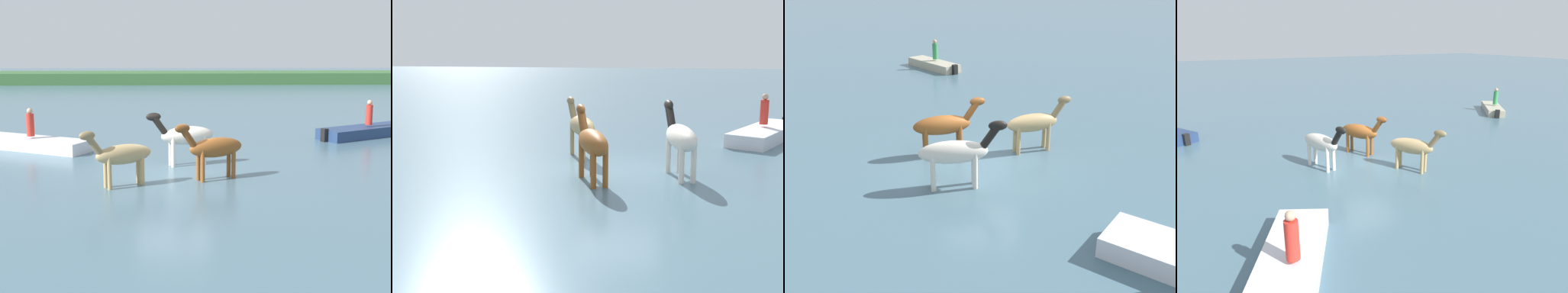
# 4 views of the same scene
# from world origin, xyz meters

# --- Properties ---
(ground_plane) EXTENTS (157.44, 157.44, 0.00)m
(ground_plane) POSITION_xyz_m (0.00, 0.00, 0.00)
(ground_plane) COLOR #476675
(horse_mid_herd) EXTENTS (2.59, 1.18, 2.02)m
(horse_mid_herd) POSITION_xyz_m (0.43, 1.74, 1.11)
(horse_mid_herd) COLOR silver
(horse_mid_herd) RESTS_ON ground_plane
(horse_dun_straggler) EXTENTS (2.29, 1.53, 1.88)m
(horse_dun_straggler) POSITION_xyz_m (-1.62, -1.44, 1.04)
(horse_dun_straggler) COLOR tan
(horse_dun_straggler) RESTS_ON ground_plane
(horse_dark_mare) EXTENTS (2.43, 1.46, 1.96)m
(horse_dark_mare) POSITION_xyz_m (1.35, -0.56, 1.08)
(horse_dark_mare) COLOR brown
(horse_dark_mare) RESTS_ON ground_plane
(boat_tender_starboard) EXTENTS (5.19, 3.55, 0.75)m
(boat_tender_starboard) POSITION_xyz_m (-6.01, 5.09, 0.18)
(boat_tender_starboard) COLOR silver
(boat_tender_starboard) RESTS_ON ground_plane
(person_helmsman_aft) EXTENTS (0.32, 0.32, 1.19)m
(person_helmsman_aft) POSITION_xyz_m (-6.06, 4.96, 1.15)
(person_helmsman_aft) COLOR red
(person_helmsman_aft) RESTS_ON boat_tender_starboard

